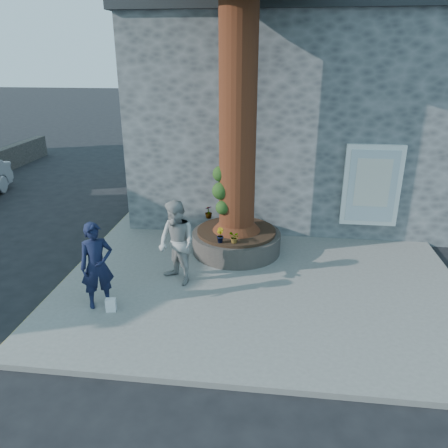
# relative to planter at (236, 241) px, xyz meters

# --- Properties ---
(ground) EXTENTS (120.00, 120.00, 0.00)m
(ground) POSITION_rel_planter_xyz_m (-0.80, -2.00, -0.41)
(ground) COLOR black
(ground) RESTS_ON ground
(pavement) EXTENTS (9.00, 8.00, 0.12)m
(pavement) POSITION_rel_planter_xyz_m (0.70, -1.00, -0.35)
(pavement) COLOR slate
(pavement) RESTS_ON ground
(yellow_line) EXTENTS (0.10, 30.00, 0.01)m
(yellow_line) POSITION_rel_planter_xyz_m (-3.85, -1.00, -0.41)
(yellow_line) COLOR yellow
(yellow_line) RESTS_ON ground
(stone_shop) EXTENTS (10.30, 8.30, 6.30)m
(stone_shop) POSITION_rel_planter_xyz_m (1.70, 5.20, 2.75)
(stone_shop) COLOR #474A4C
(stone_shop) RESTS_ON ground
(planter) EXTENTS (2.30, 2.30, 0.60)m
(planter) POSITION_rel_planter_xyz_m (0.00, 0.00, 0.00)
(planter) COLOR black
(planter) RESTS_ON pavement
(man) EXTENTS (0.79, 0.71, 1.81)m
(man) POSITION_rel_planter_xyz_m (-2.52, -2.99, 0.61)
(man) COLOR black
(man) RESTS_ON pavement
(woman) EXTENTS (1.18, 1.16, 1.92)m
(woman) POSITION_rel_planter_xyz_m (-1.15, -1.84, 0.67)
(woman) COLOR #989591
(woman) RESTS_ON pavement
(shopping_bag) EXTENTS (0.22, 0.15, 0.28)m
(shopping_bag) POSITION_rel_planter_xyz_m (-2.23, -3.20, -0.15)
(shopping_bag) COLOR white
(shopping_bag) RESTS_ON pavement
(plant_a) EXTENTS (0.26, 0.26, 0.41)m
(plant_a) POSITION_rel_planter_xyz_m (-0.34, 0.85, 0.51)
(plant_a) COLOR gray
(plant_a) RESTS_ON planter
(plant_b) EXTENTS (0.27, 0.28, 0.37)m
(plant_b) POSITION_rel_planter_xyz_m (-0.32, -0.85, 0.49)
(plant_b) COLOR gray
(plant_b) RESTS_ON planter
(plant_c) EXTENTS (0.28, 0.28, 0.35)m
(plant_c) POSITION_rel_planter_xyz_m (-0.85, 0.77, 0.48)
(plant_c) COLOR gray
(plant_c) RESTS_ON planter
(plant_d) EXTENTS (0.35, 0.36, 0.30)m
(plant_d) POSITION_rel_planter_xyz_m (0.03, -0.85, 0.46)
(plant_d) COLOR gray
(plant_d) RESTS_ON planter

